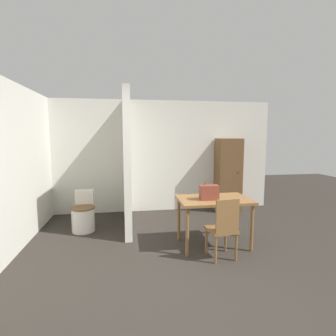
% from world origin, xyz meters
% --- Properties ---
extents(ground_plane, '(16.00, 16.00, 0.00)m').
position_xyz_m(ground_plane, '(0.00, 0.00, 0.00)').
color(ground_plane, '#2D2823').
extents(wall_back, '(5.44, 0.12, 2.50)m').
position_xyz_m(wall_back, '(0.00, 3.40, 1.25)').
color(wall_back, silver).
rests_on(wall_back, ground_plane).
extents(wall_left, '(0.12, 4.34, 2.50)m').
position_xyz_m(wall_left, '(-2.28, 1.67, 1.25)').
color(wall_left, silver).
rests_on(wall_left, ground_plane).
extents(partition_wall, '(0.12, 1.77, 2.50)m').
position_xyz_m(partition_wall, '(-0.61, 2.45, 1.25)').
color(partition_wall, silver).
rests_on(partition_wall, ground_plane).
extents(dining_table, '(1.10, 0.73, 0.75)m').
position_xyz_m(dining_table, '(0.70, 1.26, 0.66)').
color(dining_table, brown).
rests_on(dining_table, ground_plane).
extents(wooden_chair, '(0.41, 0.41, 0.88)m').
position_xyz_m(wooden_chair, '(0.68, 0.78, 0.47)').
color(wooden_chair, brown).
rests_on(wooden_chair, ground_plane).
extents(toilet, '(0.43, 0.58, 0.70)m').
position_xyz_m(toilet, '(-1.42, 2.27, 0.29)').
color(toilet, silver).
rests_on(toilet, ground_plane).
extents(handbag, '(0.28, 0.15, 0.31)m').
position_xyz_m(handbag, '(0.60, 1.20, 0.87)').
color(handbag, brown).
rests_on(handbag, dining_table).
extents(wooden_cabinet, '(0.53, 0.46, 1.65)m').
position_xyz_m(wooden_cabinet, '(1.67, 3.10, 0.83)').
color(wooden_cabinet, brown).
rests_on(wooden_cabinet, ground_plane).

